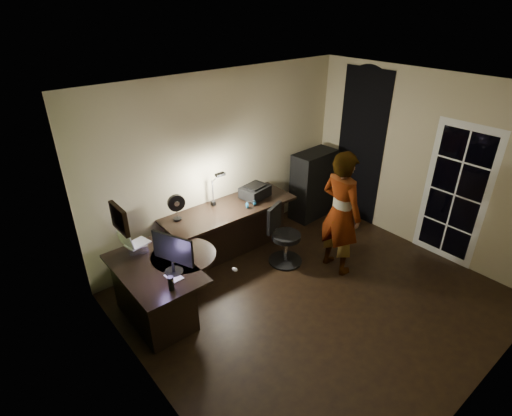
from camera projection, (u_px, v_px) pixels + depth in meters
floor at (315, 299)px, 5.32m from camera, size 4.50×4.00×0.01m
ceiling at (334, 93)px, 4.05m from camera, size 4.50×4.00×0.01m
wall_back at (223, 162)px, 6.04m from camera, size 4.50×0.01×2.70m
wall_front at (504, 298)px, 3.33m from camera, size 4.50×0.01×2.70m
wall_left at (146, 291)px, 3.41m from camera, size 0.01×4.00×2.70m
wall_right at (424, 164)px, 5.96m from camera, size 0.01×4.00×2.70m
green_wall_overlay at (148, 290)px, 3.42m from camera, size 0.00×4.00×2.70m
arched_doorway at (360, 148)px, 6.75m from camera, size 0.01×0.90×2.60m
french_door at (455, 195)px, 5.72m from camera, size 0.02×0.92×2.10m
framed_picture at (119, 219)px, 3.50m from camera, size 0.04×0.30×0.25m
desk_left at (158, 292)px, 4.87m from camera, size 0.81×1.31×0.75m
desk_right at (230, 230)px, 6.14m from camera, size 2.10×0.78×0.78m
cabinet at (313, 185)px, 7.08m from camera, size 0.83×0.44×1.21m
laptop_stand at (138, 247)px, 4.98m from camera, size 0.28×0.26×0.10m
laptop at (137, 237)px, 4.91m from camera, size 0.34×0.33×0.20m
monitor at (172, 259)px, 4.52m from camera, size 0.31×0.54×0.36m
mouse at (235, 269)px, 4.63m from camera, size 0.08×0.10×0.03m
phone at (171, 242)px, 5.15m from camera, size 0.07×0.13×0.01m
pen at (186, 251)px, 4.97m from camera, size 0.09×0.10×0.01m
speaker at (171, 283)px, 4.30m from camera, size 0.07×0.07×0.17m
notepad at (174, 277)px, 4.52m from camera, size 0.16×0.21×0.01m
desk_fan at (176, 207)px, 5.53m from camera, size 0.27×0.19×0.38m
headphones at (251, 204)px, 5.94m from camera, size 0.19×0.14×0.08m
printer at (255, 191)px, 6.20m from camera, size 0.48×0.40×0.19m
desk_lamp at (212, 186)px, 5.85m from camera, size 0.20×0.30×0.62m
office_chair at (286, 236)px, 5.86m from camera, size 0.65×0.65×0.91m
person at (341, 213)px, 5.53m from camera, size 0.46×0.67×1.82m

